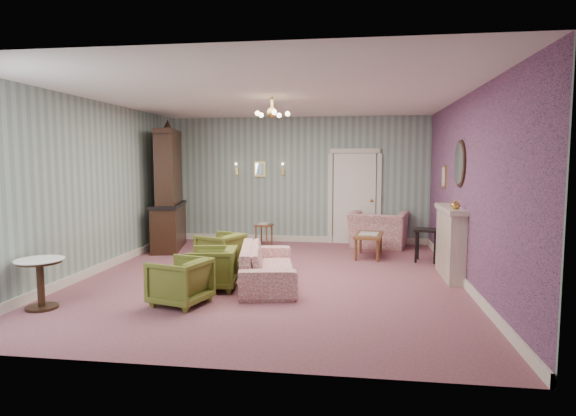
# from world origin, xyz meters

# --- Properties ---
(floor) EXTENTS (7.00, 7.00, 0.00)m
(floor) POSITION_xyz_m (0.00, 0.00, 0.00)
(floor) COLOR #965765
(floor) RESTS_ON ground
(ceiling) EXTENTS (7.00, 7.00, 0.00)m
(ceiling) POSITION_xyz_m (0.00, 0.00, 2.90)
(ceiling) COLOR white
(ceiling) RESTS_ON ground
(wall_back) EXTENTS (6.00, 0.00, 6.00)m
(wall_back) POSITION_xyz_m (0.00, 3.50, 1.45)
(wall_back) COLOR gray
(wall_back) RESTS_ON ground
(wall_front) EXTENTS (6.00, 0.00, 6.00)m
(wall_front) POSITION_xyz_m (0.00, -3.50, 1.45)
(wall_front) COLOR gray
(wall_front) RESTS_ON ground
(wall_left) EXTENTS (0.00, 7.00, 7.00)m
(wall_left) POSITION_xyz_m (-3.00, 0.00, 1.45)
(wall_left) COLOR gray
(wall_left) RESTS_ON ground
(wall_right) EXTENTS (0.00, 7.00, 7.00)m
(wall_right) POSITION_xyz_m (3.00, 0.00, 1.45)
(wall_right) COLOR gray
(wall_right) RESTS_ON ground
(wall_right_floral) EXTENTS (0.00, 7.00, 7.00)m
(wall_right_floral) POSITION_xyz_m (2.98, 0.00, 1.45)
(wall_right_floral) COLOR #BF5F90
(wall_right_floral) RESTS_ON ground
(door) EXTENTS (1.12, 0.12, 2.16)m
(door) POSITION_xyz_m (1.30, 3.46, 1.08)
(door) COLOR white
(door) RESTS_ON floor
(olive_chair_a) EXTENTS (0.78, 0.81, 0.68)m
(olive_chair_a) POSITION_xyz_m (-0.95, -1.65, 0.34)
(olive_chair_a) COLOR olive
(olive_chair_a) RESTS_ON floor
(olive_chair_b) EXTENTS (0.72, 0.75, 0.69)m
(olive_chair_b) POSITION_xyz_m (-0.75, -0.84, 0.34)
(olive_chair_b) COLOR olive
(olive_chair_b) RESTS_ON floor
(olive_chair_c) EXTENTS (0.84, 0.86, 0.70)m
(olive_chair_c) POSITION_xyz_m (-1.01, 0.50, 0.35)
(olive_chair_c) COLOR olive
(olive_chair_c) RESTS_ON floor
(sofa_chintz) EXTENTS (0.96, 2.12, 0.80)m
(sofa_chintz) POSITION_xyz_m (-0.00, -0.41, 0.40)
(sofa_chintz) COLOR #A9445F
(sofa_chintz) RESTS_ON floor
(wingback_chair) EXTENTS (1.34, 1.01, 1.05)m
(wingback_chair) POSITION_xyz_m (1.83, 3.04, 0.53)
(wingback_chair) COLOR #A9445F
(wingback_chair) RESTS_ON floor
(dresser) EXTENTS (0.91, 1.70, 2.70)m
(dresser) POSITION_xyz_m (-2.65, 2.22, 1.35)
(dresser) COLOR black
(dresser) RESTS_ON floor
(fireplace) EXTENTS (0.30, 1.40, 1.16)m
(fireplace) POSITION_xyz_m (2.86, 0.40, 0.58)
(fireplace) COLOR beige
(fireplace) RESTS_ON floor
(mantel_vase) EXTENTS (0.15, 0.15, 0.15)m
(mantel_vase) POSITION_xyz_m (2.84, 0.00, 1.23)
(mantel_vase) COLOR gold
(mantel_vase) RESTS_ON fireplace
(oval_mirror) EXTENTS (0.04, 0.76, 0.84)m
(oval_mirror) POSITION_xyz_m (2.96, 0.40, 1.85)
(oval_mirror) COLOR white
(oval_mirror) RESTS_ON wall_right
(framed_print) EXTENTS (0.04, 0.34, 0.42)m
(framed_print) POSITION_xyz_m (2.97, 1.75, 1.60)
(framed_print) COLOR gold
(framed_print) RESTS_ON wall_right
(coffee_table) EXTENTS (0.62, 0.98, 0.47)m
(coffee_table) POSITION_xyz_m (1.60, 1.86, 0.24)
(coffee_table) COLOR brown
(coffee_table) RESTS_ON floor
(side_table_black) EXTENTS (0.51, 0.51, 0.63)m
(side_table_black) POSITION_xyz_m (2.65, 1.56, 0.31)
(side_table_black) COLOR black
(side_table_black) RESTS_ON floor
(pedestal_table) EXTENTS (0.70, 0.70, 0.65)m
(pedestal_table) POSITION_xyz_m (-2.65, -2.07, 0.33)
(pedestal_table) COLOR black
(pedestal_table) RESTS_ON floor
(nesting_table) EXTENTS (0.39, 0.46, 0.54)m
(nesting_table) POSITION_xyz_m (-0.67, 2.76, 0.27)
(nesting_table) COLOR brown
(nesting_table) RESTS_ON floor
(gilt_mirror_back) EXTENTS (0.28, 0.06, 0.36)m
(gilt_mirror_back) POSITION_xyz_m (-0.90, 3.46, 1.70)
(gilt_mirror_back) COLOR gold
(gilt_mirror_back) RESTS_ON wall_back
(sconce_left) EXTENTS (0.16, 0.12, 0.30)m
(sconce_left) POSITION_xyz_m (-1.45, 3.44, 1.70)
(sconce_left) COLOR gold
(sconce_left) RESTS_ON wall_back
(sconce_right) EXTENTS (0.16, 0.12, 0.30)m
(sconce_right) POSITION_xyz_m (-0.35, 3.44, 1.70)
(sconce_right) COLOR gold
(sconce_right) RESTS_ON wall_back
(chandelier) EXTENTS (0.56, 0.56, 0.36)m
(chandelier) POSITION_xyz_m (0.00, 0.00, 2.63)
(chandelier) COLOR gold
(chandelier) RESTS_ON ceiling
(burgundy_cushion) EXTENTS (0.41, 0.28, 0.39)m
(burgundy_cushion) POSITION_xyz_m (1.78, 2.89, 0.48)
(burgundy_cushion) COLOR maroon
(burgundy_cushion) RESTS_ON wingback_chair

